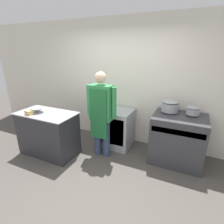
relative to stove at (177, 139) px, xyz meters
name	(u,v)px	position (x,y,z in m)	size (l,w,h in m)	color
ground_plane	(86,181)	(-1.27, -1.24, -0.46)	(14.00, 14.00, 0.00)	#4C4742
wall_back	(124,83)	(-1.27, 0.44, 0.89)	(8.00, 0.05, 2.70)	silver
prep_counter	(49,133)	(-2.41, -0.81, -0.02)	(1.18, 0.64, 0.88)	#2D2D33
stove	(177,139)	(0.00, 0.00, 0.00)	(0.94, 0.72, 0.94)	#38383D
fridge_unit	(116,128)	(-1.30, 0.08, -0.05)	(0.72, 0.62, 0.82)	#A8ADB2
person_cook	(101,111)	(-1.39, -0.42, 0.49)	(0.61, 0.24, 1.68)	#38476B
mixing_bowl	(37,110)	(-2.59, -0.85, 0.47)	(0.27, 0.27, 0.09)	#9EA0A8
plastic_tub	(29,112)	(-2.63, -1.00, 0.46)	(0.12, 0.12, 0.08)	#D8B266
stock_pot	(170,106)	(-0.21, 0.13, 0.59)	(0.30, 0.30, 0.21)	#9EA0A8
sauce_pot	(193,110)	(0.19, 0.13, 0.55)	(0.23, 0.23, 0.15)	#9EA0A8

